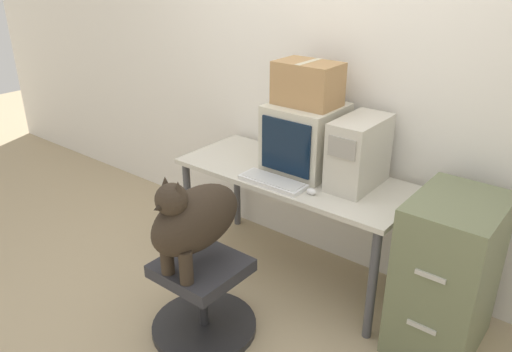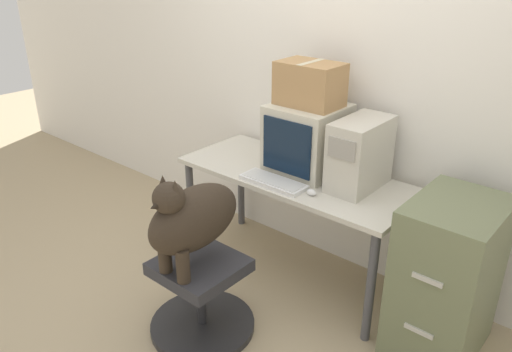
% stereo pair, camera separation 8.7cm
% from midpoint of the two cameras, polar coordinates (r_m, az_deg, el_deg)
% --- Properties ---
extents(ground_plane, '(12.00, 12.00, 0.00)m').
position_cam_midpoint_polar(ground_plane, '(3.21, 1.61, -13.12)').
color(ground_plane, tan).
extents(wall_back, '(8.00, 0.05, 2.60)m').
position_cam_midpoint_polar(wall_back, '(3.18, 9.79, 12.12)').
color(wall_back, white).
rests_on(wall_back, ground_plane).
extents(desk, '(1.48, 0.61, 0.71)m').
position_cam_midpoint_polar(desk, '(3.10, 5.32, -1.16)').
color(desk, beige).
rests_on(desk, ground_plane).
extents(crt_monitor, '(0.41, 0.42, 0.41)m').
position_cam_midpoint_polar(crt_monitor, '(3.05, 6.66, 4.30)').
color(crt_monitor, beige).
rests_on(crt_monitor, desk).
extents(pc_tower, '(0.22, 0.41, 0.40)m').
position_cam_midpoint_polar(pc_tower, '(2.87, 12.66, 2.46)').
color(pc_tower, beige).
rests_on(pc_tower, desk).
extents(keyboard, '(0.41, 0.15, 0.03)m').
position_cam_midpoint_polar(keyboard, '(2.91, 2.85, -0.67)').
color(keyboard, silver).
rests_on(keyboard, desk).
extents(computer_mouse, '(0.06, 0.04, 0.04)m').
position_cam_midpoint_polar(computer_mouse, '(2.79, 7.23, -1.87)').
color(computer_mouse, silver).
rests_on(computer_mouse, desk).
extents(office_chair, '(0.59, 0.59, 0.45)m').
position_cam_midpoint_polar(office_chair, '(2.84, -5.37, -13.70)').
color(office_chair, '#262628').
rests_on(office_chair, ground_plane).
extents(dog, '(0.25, 0.56, 0.55)m').
position_cam_midpoint_polar(dog, '(2.54, -6.39, -4.77)').
color(dog, '#33281E').
rests_on(dog, office_chair).
extents(filing_cabinet, '(0.42, 0.57, 0.86)m').
position_cam_midpoint_polar(filing_cabinet, '(2.79, 21.77, -10.85)').
color(filing_cabinet, '#6B7251').
rests_on(filing_cabinet, ground_plane).
extents(cardboard_box, '(0.37, 0.24, 0.25)m').
position_cam_midpoint_polar(cardboard_box, '(2.96, 7.02, 10.39)').
color(cardboard_box, '#A87F51').
rests_on(cardboard_box, crt_monitor).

